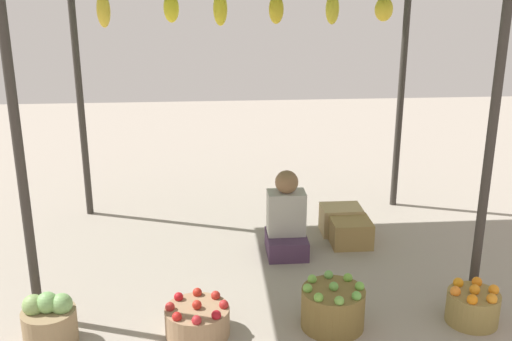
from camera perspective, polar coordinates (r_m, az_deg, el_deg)
ground_plane at (r=5.66m, az=-0.44°, el=-7.49°), size 14.00×14.00×0.00m
vendor_person at (r=5.51m, az=2.88°, el=-4.86°), size 0.36×0.44×0.78m
basket_cabbages at (r=4.50m, az=-18.89°, el=-13.34°), size 0.37×0.37×0.39m
basket_red_apples at (r=4.42m, az=-5.54°, el=-13.86°), size 0.46×0.46×0.27m
basket_green_apples at (r=4.50m, az=7.25°, el=-12.65°), size 0.46×0.46×0.36m
basket_oranges at (r=4.79m, az=19.76°, el=-11.94°), size 0.38×0.38×0.30m
wooden_crate_near_vendor at (r=6.03m, az=8.00°, el=-4.60°), size 0.39×0.30×0.27m
wooden_crate_stacked_rear at (r=5.80m, az=8.90°, el=-5.75°), size 0.37×0.35×0.25m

